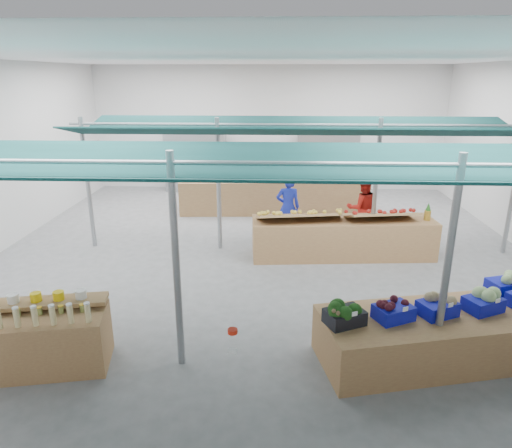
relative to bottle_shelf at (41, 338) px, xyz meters
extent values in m
plane|color=slate|center=(2.90, 4.16, -0.43)|extent=(13.00, 13.00, 0.00)
plane|color=silver|center=(2.90, 4.16, 3.77)|extent=(13.00, 13.00, 0.00)
plane|color=silver|center=(2.90, 10.66, 1.67)|extent=(12.00, 0.00, 12.00)
cylinder|color=gray|center=(-1.10, 4.66, 1.07)|extent=(0.10, 0.10, 3.00)
cylinder|color=gray|center=(1.90, 0.16, 1.07)|extent=(0.10, 0.10, 3.00)
cylinder|color=gray|center=(1.90, 4.66, 1.07)|extent=(0.10, 0.10, 3.00)
cylinder|color=gray|center=(5.40, 0.16, 1.07)|extent=(0.10, 0.10, 3.00)
cylinder|color=gray|center=(5.40, 4.66, 1.07)|extent=(0.10, 0.10, 3.00)
cylinder|color=gray|center=(3.65, 0.16, 2.42)|extent=(10.00, 0.06, 0.06)
cylinder|color=gray|center=(3.65, 4.66, 2.42)|extent=(10.00, 0.06, 0.06)
cube|color=#0A2A29|center=(3.65, -0.49, 2.35)|extent=(9.50, 1.28, 0.30)
cube|color=#0A2A29|center=(3.65, 0.81, 2.35)|extent=(9.50, 1.28, 0.30)
cube|color=#0A2A29|center=(3.65, 4.01, 2.35)|extent=(9.50, 1.28, 0.30)
cube|color=#0A2A29|center=(3.65, 5.31, 2.35)|extent=(9.50, 1.28, 0.30)
cube|color=#B23F33|center=(0.40, 10.16, 0.57)|extent=(2.00, 0.50, 2.00)
cube|color=#B23F33|center=(4.90, 10.16, 0.57)|extent=(2.00, 0.50, 2.00)
cube|color=#8D5D3D|center=(0.01, -0.04, -0.04)|extent=(1.90, 1.12, 0.79)
cube|color=#997247|center=(-0.04, 0.20, 0.43)|extent=(1.82, 0.68, 0.06)
cube|color=#8D5D3D|center=(5.65, 0.47, -0.09)|extent=(3.77, 1.96, 0.70)
cube|color=#8D5D3D|center=(4.69, 4.28, -0.01)|extent=(4.05, 1.26, 0.85)
cube|color=#8D5D3D|center=(3.13, 7.70, 0.05)|extent=(5.47, 1.36, 0.98)
imported|color=#1A28AF|center=(3.49, 5.38, 0.36)|extent=(0.61, 0.43, 1.60)
imported|color=#AF1C15|center=(5.29, 5.38, 0.36)|extent=(0.82, 0.66, 1.60)
cube|color=black|center=(4.14, 0.13, 0.36)|extent=(0.60, 0.53, 0.20)
cube|color=white|center=(4.23, -0.07, 0.52)|extent=(0.08, 0.04, 0.06)
cube|color=#0F14A8|center=(4.82, 0.28, 0.36)|extent=(0.60, 0.53, 0.20)
cube|color=white|center=(4.91, 0.08, 0.52)|extent=(0.08, 0.04, 0.06)
cube|color=#0F14A8|center=(5.45, 0.42, 0.36)|extent=(0.60, 0.53, 0.20)
cube|color=white|center=(5.55, 0.22, 0.52)|extent=(0.08, 0.04, 0.06)
cube|color=#0F14A8|center=(6.13, 0.58, 0.36)|extent=(0.60, 0.53, 0.20)
cube|color=white|center=(6.23, 0.38, 0.52)|extent=(0.08, 0.04, 0.06)
sphere|color=brown|center=(4.02, -0.02, 0.50)|extent=(0.09, 0.09, 0.09)
sphere|color=brown|center=(3.97, -0.04, 0.54)|extent=(0.06, 0.06, 0.06)
cylinder|color=red|center=(2.73, -0.79, 0.67)|extent=(0.12, 0.12, 0.05)
cube|color=white|center=(2.73, -0.85, 0.45)|extent=(0.10, 0.01, 0.07)
cube|color=#997247|center=(3.75, 4.11, 0.54)|extent=(1.98, 0.97, 0.26)
cube|color=#997247|center=(5.50, 4.25, 0.54)|extent=(1.59, 0.91, 0.26)
cylinder|color=#8C6019|center=(6.50, 4.33, 0.53)|extent=(0.14, 0.14, 0.22)
cone|color=#26661E|center=(6.50, 4.33, 0.72)|extent=(0.12, 0.12, 0.18)
cube|color=#0F14A8|center=(6.72, 1.17, 0.36)|extent=(0.58, 0.48, 0.20)
camera|label=1|loc=(3.21, -5.31, 3.44)|focal=32.00mm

